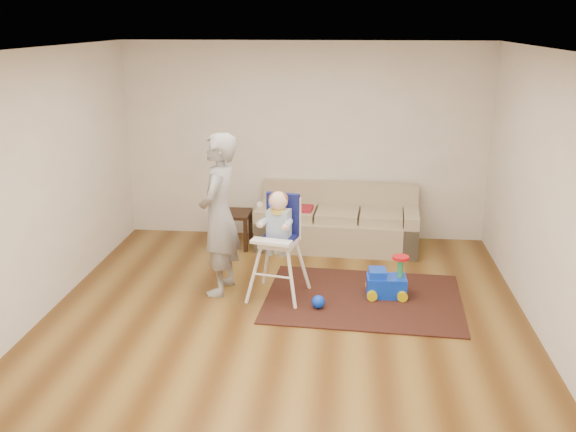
# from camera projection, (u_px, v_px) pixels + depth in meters

# --- Properties ---
(ground) EXTENTS (5.50, 5.50, 0.00)m
(ground) POSITION_uv_depth(u_px,v_px,m) (284.00, 320.00, 6.59)
(ground) COLOR #543212
(ground) RESTS_ON ground
(room_envelope) EXTENTS (5.04, 5.52, 2.72)m
(room_envelope) POSITION_uv_depth(u_px,v_px,m) (289.00, 131.00, 6.54)
(room_envelope) COLOR silver
(room_envelope) RESTS_ON ground
(sofa) EXTENTS (2.18, 1.00, 0.82)m
(sofa) POSITION_uv_depth(u_px,v_px,m) (337.00, 218.00, 8.61)
(sofa) COLOR tan
(sofa) RESTS_ON ground
(side_table) EXTENTS (0.48, 0.48, 0.48)m
(side_table) POSITION_uv_depth(u_px,v_px,m) (233.00, 229.00, 8.68)
(side_table) COLOR black
(side_table) RESTS_ON ground
(area_rug) EXTENTS (2.22, 1.72, 0.02)m
(area_rug) POSITION_uv_depth(u_px,v_px,m) (363.00, 298.00, 7.09)
(area_rug) COLOR black
(area_rug) RESTS_ON ground
(ride_on_toy) EXTENTS (0.44, 0.33, 0.47)m
(ride_on_toy) POSITION_uv_depth(u_px,v_px,m) (387.00, 276.00, 7.07)
(ride_on_toy) COLOR #0D3DF0
(ride_on_toy) RESTS_ON area_rug
(toy_ball) EXTENTS (0.14, 0.14, 0.14)m
(toy_ball) POSITION_uv_depth(u_px,v_px,m) (318.00, 302.00, 6.81)
(toy_ball) COLOR #0D3DF0
(toy_ball) RESTS_ON area_rug
(high_chair) EXTENTS (0.67, 0.67, 1.22)m
(high_chair) POSITION_uv_depth(u_px,v_px,m) (278.00, 247.00, 7.00)
(high_chair) COLOR white
(high_chair) RESTS_ON ground
(adult) EXTENTS (0.50, 0.70, 1.81)m
(adult) POSITION_uv_depth(u_px,v_px,m) (219.00, 215.00, 7.04)
(adult) COLOR gray
(adult) RESTS_ON ground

